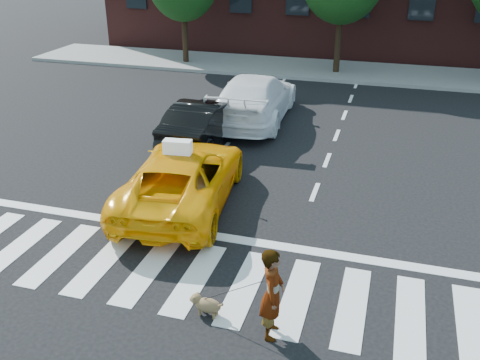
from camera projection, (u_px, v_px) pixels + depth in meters
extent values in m
plane|color=black|center=(195.00, 278.00, 10.32)|extent=(120.00, 120.00, 0.00)
cube|color=silver|center=(195.00, 278.00, 10.32)|extent=(13.00, 2.40, 0.01)
cube|color=silver|center=(221.00, 237.00, 11.71)|extent=(12.00, 0.30, 0.01)
cube|color=slate|center=(327.00, 70.00, 25.49)|extent=(30.00, 4.00, 0.15)
cylinder|color=black|center=(185.00, 31.00, 26.21)|extent=(0.28, 0.28, 3.25)
cylinder|color=black|center=(339.00, 36.00, 24.20)|extent=(0.28, 0.28, 3.55)
imported|color=#FFA905|center=(183.00, 177.00, 12.88)|extent=(2.92, 5.30, 1.41)
imported|color=black|center=(203.00, 121.00, 16.73)|extent=(1.58, 4.20, 1.37)
imported|color=white|center=(255.00, 98.00, 18.60)|extent=(2.54, 5.72, 1.63)
imported|color=#999999|center=(272.00, 294.00, 8.56)|extent=(0.46, 0.64, 1.63)
ellipsoid|color=olive|center=(208.00, 305.00, 9.26)|extent=(0.50, 0.30, 0.26)
sphere|color=olive|center=(196.00, 299.00, 9.31)|extent=(0.22, 0.22, 0.20)
sphere|color=olive|center=(192.00, 299.00, 9.36)|extent=(0.10, 0.10, 0.09)
cylinder|color=olive|center=(220.00, 306.00, 9.14)|extent=(0.14, 0.06, 0.11)
sphere|color=olive|center=(198.00, 294.00, 9.34)|extent=(0.08, 0.08, 0.07)
sphere|color=olive|center=(194.00, 298.00, 9.23)|extent=(0.08, 0.08, 0.07)
cylinder|color=olive|center=(200.00, 312.00, 9.32)|extent=(0.06, 0.06, 0.13)
cylinder|color=olive|center=(203.00, 308.00, 9.42)|extent=(0.06, 0.06, 0.13)
cylinder|color=olive|center=(214.00, 316.00, 9.22)|extent=(0.06, 0.06, 0.13)
cylinder|color=olive|center=(217.00, 312.00, 9.32)|extent=(0.06, 0.06, 0.13)
cube|color=white|center=(178.00, 147.00, 12.35)|extent=(0.68, 0.36, 0.32)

